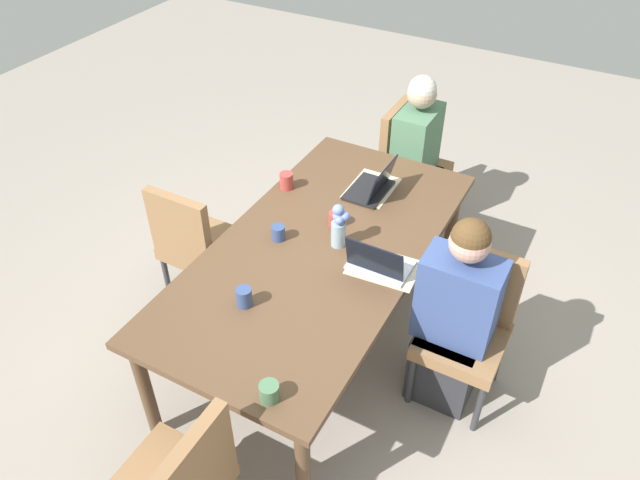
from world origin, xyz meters
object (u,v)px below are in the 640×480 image
(flower_vase, at_px, (339,225))
(coffee_mug_centre_left, at_px, (244,297))
(laptop_near_left_near, at_px, (379,263))
(coffee_mug_near_right, at_px, (335,219))
(person_head_right_left_mid, at_px, (414,163))
(coffee_mug_near_left, at_px, (269,392))
(laptop_head_right_left_mid, at_px, (373,187))
(chair_far_right_near, at_px, (195,241))
(person_near_left_near, at_px, (454,322))
(chair_head_right_left_mid, at_px, (407,160))
(coffee_mug_centre_right, at_px, (278,233))
(dining_table, at_px, (320,257))
(coffee_mug_far_left, at_px, (286,181))
(chair_near_left_near, at_px, (468,321))

(flower_vase, bearing_deg, coffee_mug_centre_left, 162.90)
(laptop_near_left_near, bearing_deg, coffee_mug_near_right, 58.19)
(person_head_right_left_mid, xyz_separation_m, flower_vase, (-1.31, -0.06, 0.36))
(flower_vase, relative_size, coffee_mug_near_left, 3.04)
(laptop_head_right_left_mid, bearing_deg, chair_far_right_near, 126.93)
(person_near_left_near, height_order, laptop_head_right_left_mid, person_near_left_near)
(chair_head_right_left_mid, distance_m, coffee_mug_centre_right, 1.53)
(laptop_near_left_near, bearing_deg, dining_table, 87.37)
(chair_far_right_near, height_order, coffee_mug_far_left, chair_far_right_near)
(chair_far_right_near, height_order, coffee_mug_near_left, chair_far_right_near)
(coffee_mug_far_left, bearing_deg, coffee_mug_near_left, -151.60)
(laptop_near_left_near, xyz_separation_m, coffee_mug_near_right, (0.23, 0.37, -0.00))
(chair_head_right_left_mid, bearing_deg, coffee_mug_centre_right, 173.07)
(chair_head_right_left_mid, bearing_deg, laptop_near_left_near, -164.32)
(person_head_right_left_mid, distance_m, laptop_head_right_left_mid, 0.82)
(dining_table, xyz_separation_m, chair_near_left_near, (0.10, -0.84, -0.18))
(laptop_near_left_near, xyz_separation_m, coffee_mug_centre_left, (-0.54, 0.47, 0.01))
(coffee_mug_centre_right, bearing_deg, flower_vase, -70.17)
(coffee_mug_near_left, relative_size, coffee_mug_near_right, 1.00)
(flower_vase, distance_m, coffee_mug_far_left, 0.64)
(laptop_head_right_left_mid, height_order, coffee_mug_far_left, laptop_head_right_left_mid)
(laptop_head_right_left_mid, bearing_deg, coffee_mug_near_right, 172.50)
(laptop_near_left_near, relative_size, coffee_mug_near_left, 3.70)
(coffee_mug_far_left, bearing_deg, flower_vase, -122.25)
(coffee_mug_far_left, bearing_deg, coffee_mug_centre_right, -154.17)
(chair_head_right_left_mid, bearing_deg, laptop_head_right_left_mid, -173.88)
(coffee_mug_centre_right, bearing_deg, coffee_mug_near_right, -40.04)
(dining_table, height_order, chair_far_right_near, chair_far_right_near)
(chair_near_left_near, distance_m, laptop_near_left_near, 0.58)
(flower_vase, relative_size, coffee_mug_centre_right, 3.12)
(chair_head_right_left_mid, distance_m, laptop_near_left_near, 1.54)
(chair_near_left_near, xyz_separation_m, coffee_mug_centre_right, (-0.15, 1.08, 0.29))
(dining_table, xyz_separation_m, chair_far_right_near, (-0.06, 0.84, -0.18))
(coffee_mug_near_right, xyz_separation_m, coffee_mug_centre_left, (-0.77, 0.10, 0.01))
(chair_near_left_near, bearing_deg, coffee_mug_near_left, 152.52)
(flower_vase, relative_size, laptop_near_left_near, 0.82)
(person_head_right_left_mid, height_order, coffee_mug_near_right, person_head_right_left_mid)
(dining_table, height_order, person_near_left_near, person_near_left_near)
(coffee_mug_near_left, xyz_separation_m, coffee_mug_centre_left, (0.41, 0.40, 0.01))
(flower_vase, bearing_deg, laptop_head_right_left_mid, 4.75)
(chair_far_right_near, bearing_deg, coffee_mug_centre_right, -89.15)
(person_near_left_near, height_order, coffee_mug_far_left, person_near_left_near)
(dining_table, height_order, person_head_right_left_mid, person_head_right_left_mid)
(coffee_mug_near_left, relative_size, coffee_mug_centre_right, 1.02)
(flower_vase, bearing_deg, laptop_near_left_near, -106.88)
(person_head_right_left_mid, bearing_deg, dining_table, 179.20)
(coffee_mug_near_left, relative_size, coffee_mug_centre_left, 0.86)
(chair_head_right_left_mid, xyz_separation_m, coffee_mug_near_left, (-2.41, -0.34, 0.29))
(person_head_right_left_mid, relative_size, coffee_mug_far_left, 11.71)
(chair_head_right_left_mid, relative_size, person_head_right_left_mid, 0.75)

